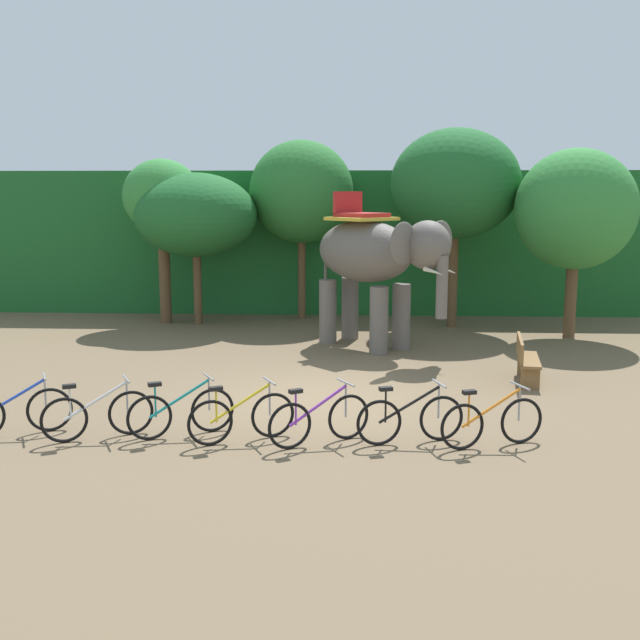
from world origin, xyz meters
TOP-DOWN VIEW (x-y plane):
  - ground_plane at (0.00, 0.00)m, footprint 80.00×80.00m
  - foliage_hedge at (0.00, 12.61)m, footprint 36.00×6.00m
  - tree_far_left at (-4.86, 7.99)m, footprint 2.21×2.21m
  - tree_far_right at (-3.87, 7.83)m, footprint 3.45×3.45m
  - tree_center_right at (-0.96, 8.96)m, footprint 3.06×3.06m
  - tree_right at (3.38, 7.72)m, footprint 3.56×3.56m
  - tree_center at (6.28, 6.33)m, footprint 3.08×3.08m
  - elephant at (1.11, 4.64)m, footprint 3.64×3.71m
  - bike_blue at (-4.62, -2.41)m, footprint 1.56×0.84m
  - bike_white at (-3.28, -2.50)m, footprint 1.56×0.84m
  - bike_teal at (-2.02, -2.31)m, footprint 1.54×0.86m
  - bike_yellow at (-1.04, -2.53)m, footprint 1.55×0.84m
  - bike_purple at (0.16, -2.59)m, footprint 1.50×0.91m
  - bike_black at (1.53, -2.48)m, footprint 1.66×0.64m
  - bike_orange at (2.74, -2.58)m, footprint 1.62×0.73m
  - wooden_bench at (4.09, 1.45)m, footprint 0.63×1.54m

SIDE VIEW (x-z plane):
  - ground_plane at x=0.00m, z-range 0.00..0.00m
  - bike_blue at x=-4.62m, z-range -0.07..0.85m
  - bike_white at x=-3.28m, z-range -0.07..0.85m
  - bike_teal at x=-2.02m, z-range -0.07..0.85m
  - bike_yellow at x=-1.04m, z-range -0.07..0.85m
  - bike_purple at x=0.16m, z-range -0.07..0.85m
  - bike_black at x=1.53m, z-range -0.07..0.85m
  - bike_orange at x=2.74m, z-range -0.07..0.85m
  - wooden_bench at x=4.09m, z-range 0.03..0.92m
  - foliage_hedge at x=0.00m, z-range 0.00..4.40m
  - elephant at x=1.11m, z-range 0.31..4.09m
  - tree_far_right at x=-3.87m, z-range 0.96..5.27m
  - tree_center at x=6.28m, z-range 0.88..5.76m
  - tree_far_left at x=-4.86m, z-range 1.23..5.92m
  - tree_center_right at x=-0.96m, z-range 1.12..6.39m
  - tree_right at x=3.38m, z-range 1.23..6.73m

